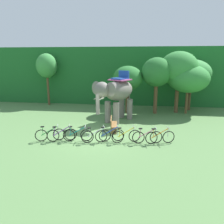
% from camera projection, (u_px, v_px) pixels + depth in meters
% --- Properties ---
extents(ground_plane, '(80.00, 80.00, 0.00)m').
position_uv_depth(ground_plane, '(98.00, 136.00, 13.78)').
color(ground_plane, '#567F47').
extents(foliage_hedge, '(36.00, 6.00, 5.79)m').
position_uv_depth(foliage_hedge, '(119.00, 75.00, 25.15)').
color(foliage_hedge, '#1E6028').
rests_on(foliage_hedge, ground).
extents(tree_center_right, '(2.05, 2.05, 5.16)m').
position_uv_depth(tree_center_right, '(47.00, 66.00, 22.05)').
color(tree_center_right, brown).
rests_on(tree_center_right, ground).
extents(tree_left, '(2.54, 2.54, 4.06)m').
position_uv_depth(tree_left, '(128.00, 79.00, 19.01)').
color(tree_left, brown).
rests_on(tree_left, ground).
extents(tree_right, '(2.53, 2.53, 4.77)m').
position_uv_depth(tree_right, '(157.00, 73.00, 18.62)').
color(tree_right, brown).
rests_on(tree_right, ground).
extents(tree_center, '(3.29, 3.29, 5.27)m').
position_uv_depth(tree_center, '(179.00, 69.00, 18.91)').
color(tree_center, brown).
rests_on(tree_center, ground).
extents(tree_center_left, '(3.47, 3.47, 4.19)m').
position_uv_depth(tree_center_left, '(188.00, 79.00, 18.73)').
color(tree_center_left, brown).
rests_on(tree_center_left, ground).
extents(tree_far_right, '(3.45, 3.45, 4.60)m').
position_uv_depth(tree_far_right, '(191.00, 73.00, 19.89)').
color(tree_far_right, brown).
rests_on(tree_far_right, ground).
extents(elephant, '(3.19, 4.07, 3.78)m').
position_uv_depth(elephant, '(116.00, 93.00, 16.36)').
color(elephant, slate).
rests_on(elephant, ground).
extents(bike_green, '(1.64, 0.69, 0.92)m').
position_uv_depth(bike_green, '(50.00, 134.00, 12.87)').
color(bike_green, black).
rests_on(bike_green, ground).
extents(bike_purple, '(1.61, 0.74, 0.92)m').
position_uv_depth(bike_purple, '(62.00, 135.00, 12.84)').
color(bike_purple, black).
rests_on(bike_purple, ground).
extents(bike_teal, '(1.70, 0.52, 0.92)m').
position_uv_depth(bike_teal, '(78.00, 135.00, 12.80)').
color(bike_teal, black).
rests_on(bike_teal, ground).
extents(bike_white, '(1.61, 0.74, 0.92)m').
position_uv_depth(bike_white, '(96.00, 136.00, 12.64)').
color(bike_white, black).
rests_on(bike_white, ground).
extents(bike_blue, '(1.64, 0.69, 0.92)m').
position_uv_depth(bike_blue, '(110.00, 135.00, 12.74)').
color(bike_blue, black).
rests_on(bike_blue, ground).
extents(bike_yellow, '(1.62, 0.73, 0.92)m').
position_uv_depth(bike_yellow, '(126.00, 136.00, 12.62)').
color(bike_yellow, black).
rests_on(bike_yellow, ground).
extents(bike_pink, '(1.69, 0.52, 0.92)m').
position_uv_depth(bike_pink, '(147.00, 137.00, 12.47)').
color(bike_pink, black).
rests_on(bike_pink, ground).
extents(bike_orange, '(1.66, 0.63, 0.92)m').
position_uv_depth(bike_orange, '(160.00, 137.00, 12.46)').
color(bike_orange, black).
rests_on(bike_orange, ground).
extents(wooden_bench, '(0.58, 1.54, 0.89)m').
position_uv_depth(wooden_bench, '(113.00, 124.00, 14.57)').
color(wooden_bench, brown).
rests_on(wooden_bench, ground).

